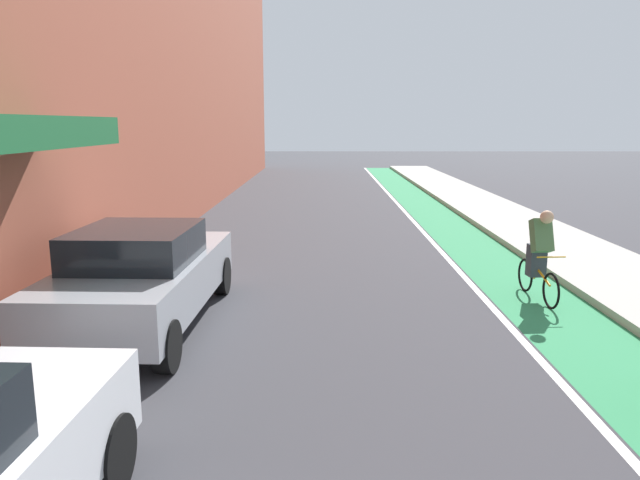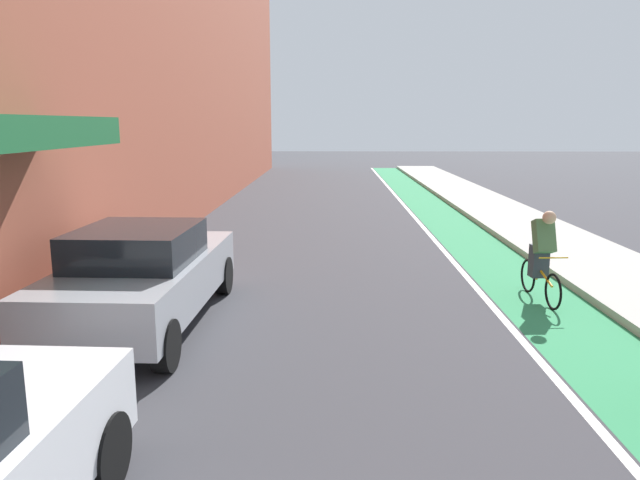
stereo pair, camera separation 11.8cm
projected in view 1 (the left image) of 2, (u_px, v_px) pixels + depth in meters
The scene contains 7 objects.
ground_plane at pixel (337, 231), 16.99m from camera, with size 98.49×98.49×0.00m, color #38383D.
bike_lane_paint at pixel (440, 220), 18.93m from camera, with size 1.60×44.77×0.00m, color #2D8451.
lane_divider_stripe at pixel (412, 220), 18.94m from camera, with size 0.12×44.77×0.00m, color white.
sidewalk_right at pixel (505, 218), 18.90m from camera, with size 2.51×44.77×0.14m, color #A8A59E.
building_facade_left at pixel (138, 16), 17.80m from camera, with size 4.15×44.77×12.28m.
parked_sedan_silver at pixel (142, 275), 8.85m from camera, with size 1.97×4.59×1.53m.
cyclist_trailing at pixel (539, 254), 10.22m from camera, with size 0.48×1.65×1.58m.
Camera 1 is at (-0.38, 1.66, 3.00)m, focal length 33.59 mm.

